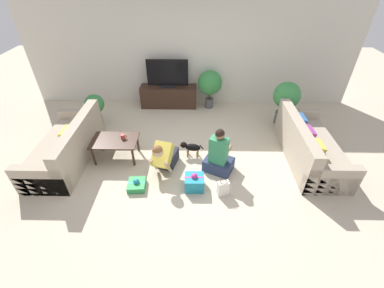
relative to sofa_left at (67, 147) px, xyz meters
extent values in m
plane|color=beige|center=(2.39, -0.07, -0.28)|extent=(16.00, 16.00, 0.00)
cube|color=beige|center=(2.39, 2.56, 1.02)|extent=(8.40, 0.06, 2.60)
cube|color=tan|center=(-0.06, 0.00, -0.08)|extent=(0.90, 2.05, 0.40)
cube|color=tan|center=(0.29, 0.00, 0.33)|extent=(0.20, 2.05, 0.42)
cube|color=tan|center=(-0.06, 0.94, 0.01)|extent=(0.90, 0.16, 0.58)
cube|color=tan|center=(-0.06, -0.94, 0.01)|extent=(0.90, 0.16, 0.58)
cube|color=#EACC4C|center=(0.09, 0.00, 0.27)|extent=(0.18, 0.34, 0.32)
cube|color=tan|center=(4.84, 0.10, -0.08)|extent=(0.90, 2.05, 0.40)
cube|color=tan|center=(4.49, 0.10, 0.33)|extent=(0.20, 2.05, 0.42)
cube|color=tan|center=(4.84, -0.84, 0.01)|extent=(0.90, 0.16, 0.58)
cube|color=tan|center=(4.84, 1.05, 0.01)|extent=(0.90, 0.16, 0.58)
cube|color=#EACC4C|center=(4.69, -0.36, 0.27)|extent=(0.18, 0.34, 0.32)
cube|color=#9E4293|center=(4.69, 0.10, 0.27)|extent=(0.18, 0.34, 0.32)
cube|color=#3366AD|center=(4.69, 0.57, 0.27)|extent=(0.18, 0.34, 0.32)
cube|color=#382319|center=(0.95, 0.04, 0.14)|extent=(0.89, 0.59, 0.03)
cylinder|color=#382319|center=(0.57, -0.19, -0.08)|extent=(0.04, 0.04, 0.41)
cylinder|color=#382319|center=(1.34, -0.19, -0.08)|extent=(0.04, 0.04, 0.41)
cylinder|color=#382319|center=(0.57, 0.27, -0.08)|extent=(0.04, 0.04, 0.41)
cylinder|color=#382319|center=(1.34, 0.27, -0.08)|extent=(0.04, 0.04, 0.41)
cube|color=#382319|center=(1.81, 2.29, 0.00)|extent=(1.47, 0.41, 0.57)
cube|color=black|center=(1.81, 2.29, 0.31)|extent=(0.37, 0.20, 0.05)
cube|color=black|center=(1.81, 2.29, 0.67)|extent=(1.05, 0.03, 0.67)
cylinder|color=#4C4C51|center=(2.89, 2.24, -0.16)|extent=(0.21, 0.21, 0.26)
cylinder|color=brown|center=(2.89, 2.24, 0.07)|extent=(0.04, 0.04, 0.19)
sphere|color=#337F3D|center=(2.89, 2.24, 0.42)|extent=(0.62, 0.62, 0.62)
cylinder|color=#4C4C51|center=(0.14, 1.37, -0.19)|extent=(0.21, 0.21, 0.19)
cylinder|color=brown|center=(0.14, 1.37, -0.02)|extent=(0.04, 0.04, 0.13)
sphere|color=#337F3D|center=(0.14, 1.37, 0.23)|extent=(0.45, 0.45, 0.45)
cylinder|color=#4C4C51|center=(4.64, 1.48, -0.14)|extent=(0.34, 0.34, 0.29)
cylinder|color=brown|center=(4.64, 1.48, 0.09)|extent=(0.06, 0.06, 0.19)
sphere|color=#3D8E47|center=(4.64, 1.48, 0.45)|extent=(0.62, 0.62, 0.62)
cube|color=#23232D|center=(2.02, -0.12, -0.14)|extent=(0.39, 0.50, 0.28)
cube|color=gold|center=(1.94, -0.39, 0.14)|extent=(0.44, 0.55, 0.45)
sphere|color=tan|center=(1.90, -0.56, 0.35)|extent=(0.20, 0.20, 0.20)
sphere|color=brown|center=(1.90, -0.56, 0.39)|extent=(0.18, 0.18, 0.18)
cylinder|color=tan|center=(1.78, -0.45, -0.03)|extent=(0.13, 0.27, 0.39)
cylinder|color=tan|center=(2.05, -0.52, -0.03)|extent=(0.13, 0.27, 0.39)
cube|color=#283351|center=(2.99, -0.28, -0.16)|extent=(0.64, 0.58, 0.24)
cube|color=#338456|center=(2.96, -0.33, 0.22)|extent=(0.37, 0.32, 0.52)
sphere|color=#8E6647|center=(2.97, -0.32, 0.56)|extent=(0.18, 0.18, 0.18)
sphere|color=black|center=(2.96, -0.33, 0.59)|extent=(0.16, 0.16, 0.16)
cylinder|color=#8E6647|center=(3.17, -0.20, 0.14)|extent=(0.16, 0.26, 0.06)
cylinder|color=#8E6647|center=(2.93, -0.09, 0.14)|extent=(0.16, 0.26, 0.06)
ellipsoid|color=black|center=(2.49, 0.13, -0.07)|extent=(0.33, 0.18, 0.15)
sphere|color=black|center=(2.30, 0.15, -0.03)|extent=(0.13, 0.13, 0.13)
sphere|color=olive|center=(2.25, 0.16, -0.04)|extent=(0.06, 0.06, 0.06)
cylinder|color=black|center=(2.66, 0.10, -0.04)|extent=(0.09, 0.04, 0.10)
cylinder|color=olive|center=(2.39, 0.18, -0.21)|extent=(0.03, 0.03, 0.14)
cylinder|color=olive|center=(2.38, 0.10, -0.21)|extent=(0.03, 0.03, 0.14)
cylinder|color=olive|center=(2.59, 0.15, -0.21)|extent=(0.03, 0.03, 0.14)
cylinder|color=olive|center=(2.58, 0.07, -0.21)|extent=(0.03, 0.03, 0.14)
cube|color=teal|center=(2.53, -0.77, -0.16)|extent=(0.34, 0.31, 0.25)
cube|color=#CC3389|center=(2.53, -0.77, -0.16)|extent=(0.34, 0.04, 0.26)
sphere|color=#CC3389|center=(2.53, -0.77, -0.01)|extent=(0.11, 0.11, 0.11)
cube|color=#2D934C|center=(1.50, -0.78, -0.23)|extent=(0.32, 0.35, 0.11)
cube|color=teal|center=(1.50, -0.78, -0.23)|extent=(0.31, 0.05, 0.11)
sphere|color=teal|center=(1.50, -0.78, -0.15)|extent=(0.11, 0.11, 0.11)
cube|color=white|center=(3.02, -0.92, -0.14)|extent=(0.21, 0.15, 0.29)
torus|color=#4C3823|center=(3.02, -0.92, 0.02)|extent=(0.15, 0.15, 0.01)
cylinder|color=#B23D38|center=(1.12, 0.09, 0.20)|extent=(0.08, 0.08, 0.09)
torus|color=#B23D38|center=(1.17, 0.09, 0.21)|extent=(0.06, 0.01, 0.06)
camera|label=1|loc=(2.55, -3.99, 3.08)|focal=24.00mm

